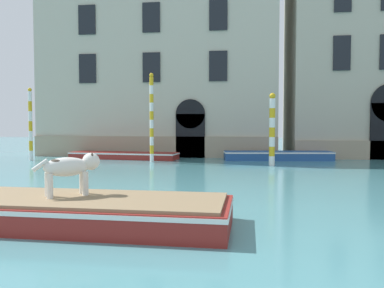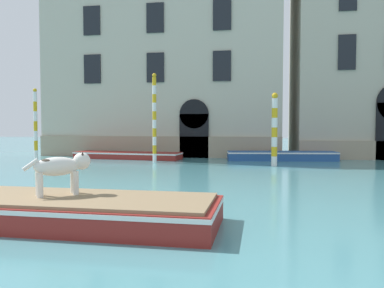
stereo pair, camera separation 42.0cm
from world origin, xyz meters
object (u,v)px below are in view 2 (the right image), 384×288
Objects in this scene: boat_moored_far at (281,156)px; mooring_pole_1 at (154,118)px; mooring_pole_3 at (36,124)px; boat_foreground at (22,207)px; boat_moored_near_palazzo at (127,155)px; mooring_pole_0 at (274,129)px; dog_on_deck at (62,167)px.

mooring_pole_1 is (-6.71, -2.06, 2.09)m from boat_moored_far.
boat_moored_far is 1.52× the size of mooring_pole_3.
mooring_pole_3 reaches higher than boat_foreground.
boat_foreground is 12.56m from mooring_pole_1.
boat_foreground reaches higher than boat_moored_near_palazzo.
boat_moored_near_palazzo is 5.35m from mooring_pole_3.
boat_foreground is 1.22× the size of boat_moored_near_palazzo.
boat_foreground is at bearing -73.47° from boat_moored_near_palazzo.
mooring_pole_1 is 1.17× the size of mooring_pole_3.
boat_foreground is at bearing -116.39° from mooring_pole_0.
mooring_pole_3 is at bearing 86.83° from dog_on_deck.
mooring_pole_3 reaches higher than dog_on_deck.
dog_on_deck is 0.31× the size of mooring_pole_0.
boat_moored_near_palazzo is at bearing 101.82° from boat_foreground.
mooring_pole_1 reaches higher than mooring_pole_3.
mooring_pole_1 is at bearing 93.76° from boat_foreground.
boat_moored_far is (8.79, 0.30, 0.05)m from boat_moored_near_palazzo.
boat_moored_far is 1.30× the size of mooring_pole_1.
mooring_pole_0 is 0.75× the size of mooring_pole_1.
mooring_pole_1 is (-1.25, 12.25, 1.25)m from dog_on_deck.
mooring_pole_3 is at bearing 178.79° from mooring_pole_1.
boat_moored_near_palazzo is 3.46m from mooring_pole_1.
boat_moored_near_palazzo is (-2.54, 14.14, -0.08)m from boat_foreground.
mooring_pole_3 is (-12.97, 1.12, 0.25)m from mooring_pole_0.
mooring_pole_3 is (-4.77, -1.62, 1.81)m from boat_moored_near_palazzo.
mooring_pole_0 is at bearing 65.26° from boat_foreground.
boat_moored_near_palazzo is at bearing 175.53° from boat_moored_far.
dog_on_deck is at bearing -113.35° from mooring_pole_0.
boat_moored_far is at bearing 8.33° from boat_moored_near_palazzo.
boat_moored_far is at bearing 32.78° from dog_on_deck.
mooring_pole_0 is at bearing 30.32° from dog_on_deck.
boat_foreground is at bearing 152.95° from dog_on_deck.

